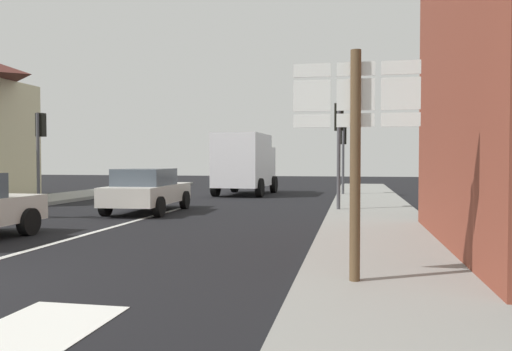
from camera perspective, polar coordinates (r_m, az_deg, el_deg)
name	(u,v)px	position (r m, az deg, el deg)	size (l,w,h in m)	color
ground_plane	(160,214)	(16.70, -10.79, -4.31)	(80.00, 80.00, 0.00)	black
sidewalk_right	(378,225)	(13.55, 13.61, -5.43)	(2.82, 44.00, 0.14)	gray
lane_centre_stripe	(99,231)	(13.09, -17.31, -5.99)	(0.16, 12.00, 0.01)	silver
lane_turn_arrow	(26,336)	(5.72, -24.59, -16.12)	(1.20, 2.20, 0.01)	silver
sedan_far	(147,190)	(17.29, -12.21, -1.59)	(2.09, 4.26, 1.47)	beige
delivery_truck	(245,162)	(25.55, -1.23, 1.51)	(2.66, 5.09, 3.05)	silver
route_sign_post	(355,141)	(6.83, 11.17, 3.86)	(1.66, 0.14, 3.20)	brown
traffic_light_near_left	(40,137)	(21.14, -23.21, 4.00)	(0.30, 0.49, 3.56)	#47474C
traffic_light_far_right	(343,144)	(24.59, 9.83, 3.53)	(0.30, 0.49, 3.42)	#47474C
traffic_light_near_right	(339,132)	(16.95, 9.35, 4.89)	(0.30, 0.49, 3.63)	#47474C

